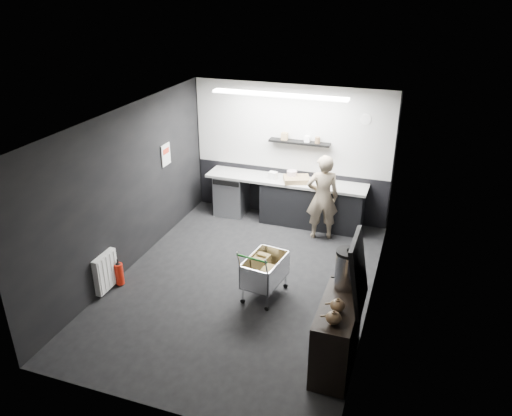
% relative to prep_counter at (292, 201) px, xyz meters
% --- Properties ---
extents(floor, '(5.50, 5.50, 0.00)m').
position_rel_prep_counter_xyz_m(floor, '(-0.14, -2.42, -0.46)').
color(floor, black).
rests_on(floor, ground).
extents(ceiling, '(5.50, 5.50, 0.00)m').
position_rel_prep_counter_xyz_m(ceiling, '(-0.14, -2.42, 2.24)').
color(ceiling, silver).
rests_on(ceiling, wall_back).
extents(wall_back, '(5.50, 0.00, 5.50)m').
position_rel_prep_counter_xyz_m(wall_back, '(-0.14, 0.33, 0.89)').
color(wall_back, black).
rests_on(wall_back, floor).
extents(wall_front, '(5.50, 0.00, 5.50)m').
position_rel_prep_counter_xyz_m(wall_front, '(-0.14, -5.17, 0.89)').
color(wall_front, black).
rests_on(wall_front, floor).
extents(wall_left, '(0.00, 5.50, 5.50)m').
position_rel_prep_counter_xyz_m(wall_left, '(-2.14, -2.42, 0.89)').
color(wall_left, black).
rests_on(wall_left, floor).
extents(wall_right, '(0.00, 5.50, 5.50)m').
position_rel_prep_counter_xyz_m(wall_right, '(1.86, -2.42, 0.89)').
color(wall_right, black).
rests_on(wall_right, floor).
extents(kitchen_wall_panel, '(3.95, 0.02, 1.70)m').
position_rel_prep_counter_xyz_m(kitchen_wall_panel, '(-0.14, 0.31, 1.39)').
color(kitchen_wall_panel, silver).
rests_on(kitchen_wall_panel, wall_back).
extents(dado_panel, '(3.95, 0.02, 1.00)m').
position_rel_prep_counter_xyz_m(dado_panel, '(-0.14, 0.31, 0.04)').
color(dado_panel, black).
rests_on(dado_panel, wall_back).
extents(floating_shelf, '(1.20, 0.22, 0.04)m').
position_rel_prep_counter_xyz_m(floating_shelf, '(0.06, 0.20, 1.16)').
color(floating_shelf, black).
rests_on(floating_shelf, wall_back).
extents(wall_clock, '(0.20, 0.03, 0.20)m').
position_rel_prep_counter_xyz_m(wall_clock, '(1.26, 0.30, 1.69)').
color(wall_clock, white).
rests_on(wall_clock, wall_back).
extents(poster, '(0.02, 0.30, 0.40)m').
position_rel_prep_counter_xyz_m(poster, '(-2.12, -1.12, 1.09)').
color(poster, white).
rests_on(poster, wall_left).
extents(poster_red_band, '(0.02, 0.22, 0.10)m').
position_rel_prep_counter_xyz_m(poster_red_band, '(-2.11, -1.12, 1.16)').
color(poster_red_band, red).
rests_on(poster_red_band, poster).
extents(radiator, '(0.10, 0.50, 0.60)m').
position_rel_prep_counter_xyz_m(radiator, '(-2.08, -3.32, -0.11)').
color(radiator, white).
rests_on(radiator, wall_left).
extents(ceiling_strip, '(2.40, 0.20, 0.04)m').
position_rel_prep_counter_xyz_m(ceiling_strip, '(-0.14, -0.57, 2.21)').
color(ceiling_strip, white).
rests_on(ceiling_strip, ceiling).
extents(prep_counter, '(3.20, 0.61, 0.90)m').
position_rel_prep_counter_xyz_m(prep_counter, '(0.00, 0.00, 0.00)').
color(prep_counter, black).
rests_on(prep_counter, floor).
extents(person, '(0.69, 0.57, 1.64)m').
position_rel_prep_counter_xyz_m(person, '(0.70, -0.45, 0.36)').
color(person, '#C3B69A').
rests_on(person, floor).
extents(shopping_cart, '(0.60, 0.89, 0.90)m').
position_rel_prep_counter_xyz_m(shopping_cart, '(0.30, -2.63, -0.03)').
color(shopping_cart, silver).
rests_on(shopping_cart, floor).
extents(sideboard, '(0.51, 1.20, 1.80)m').
position_rel_prep_counter_xyz_m(sideboard, '(1.63, -3.71, 0.12)').
color(sideboard, black).
rests_on(sideboard, floor).
extents(fire_extinguisher, '(0.14, 0.14, 0.45)m').
position_rel_prep_counter_xyz_m(fire_extinguisher, '(-1.99, -3.11, -0.24)').
color(fire_extinguisher, red).
rests_on(fire_extinguisher, floor).
extents(cardboard_box, '(0.59, 0.53, 0.10)m').
position_rel_prep_counter_xyz_m(cardboard_box, '(0.10, -0.05, 0.49)').
color(cardboard_box, '#91754D').
rests_on(cardboard_box, prep_counter).
extents(pink_tub, '(0.20, 0.20, 0.20)m').
position_rel_prep_counter_xyz_m(pink_tub, '(-0.01, 0.00, 0.54)').
color(pink_tub, beige).
rests_on(pink_tub, prep_counter).
extents(white_container, '(0.18, 0.15, 0.14)m').
position_rel_prep_counter_xyz_m(white_container, '(-0.38, -0.05, 0.51)').
color(white_container, white).
rests_on(white_container, prep_counter).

